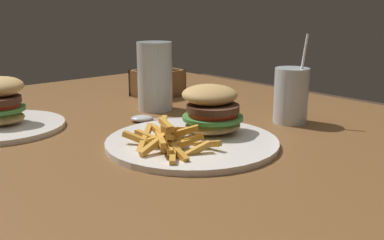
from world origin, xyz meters
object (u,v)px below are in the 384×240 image
object	(u,v)px
meal_plate_near	(199,128)
beer_glass	(155,79)
spoon	(146,118)
meal_plate_far	(0,113)
juice_glass	(291,97)
condiment_caddy	(157,80)

from	to	relation	value
meal_plate_near	beer_glass	size ratio (longest dim) A/B	1.93
meal_plate_near	spoon	world-z (taller)	meal_plate_near
beer_glass	meal_plate_far	bearing A→B (deg)	168.49
beer_glass	juice_glass	world-z (taller)	juice_glass
beer_glass	juice_glass	distance (m)	0.31
spoon	meal_plate_far	world-z (taller)	meal_plate_far
meal_plate_near	beer_glass	xyz separation A→B (m)	(0.10, 0.25, 0.05)
beer_glass	spoon	xyz separation A→B (m)	(-0.08, -0.07, -0.07)
spoon	meal_plate_near	bearing A→B (deg)	115.99
juice_glass	condiment_caddy	xyz separation A→B (m)	(-0.04, 0.40, -0.01)
meal_plate_near	beer_glass	distance (m)	0.27
beer_glass	condiment_caddy	bearing A→B (deg)	50.86
meal_plate_near	condiment_caddy	world-z (taller)	condiment_caddy
meal_plate_far	beer_glass	bearing A→B (deg)	-11.51
juice_glass	meal_plate_far	size ratio (longest dim) A/B	0.74
juice_glass	spoon	bearing A→B (deg)	136.79
juice_glass	meal_plate_near	bearing A→B (deg)	174.29
meal_plate_near	juice_glass	distance (m)	0.23
beer_glass	juice_glass	size ratio (longest dim) A/B	0.86
spoon	juice_glass	bearing A→B (deg)	167.84
beer_glass	meal_plate_near	bearing A→B (deg)	-110.77
juice_glass	condiment_caddy	bearing A→B (deg)	95.53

